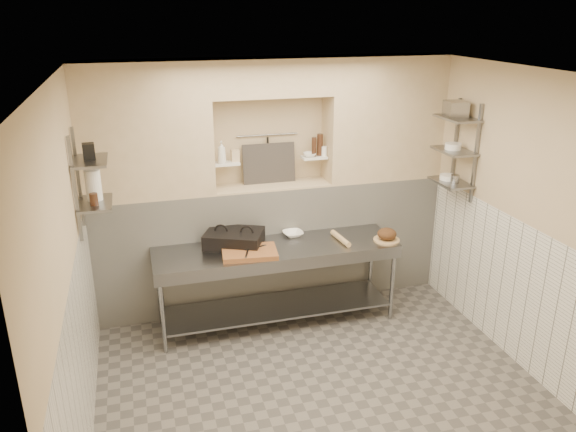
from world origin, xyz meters
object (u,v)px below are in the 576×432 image
object	(u,v)px
jug_left	(93,185)
prep_table	(277,269)
mixing_bowl	(293,234)
bread_loaf	(387,234)
bowl_alcove	(310,155)
rolling_pin	(341,238)
bottle_soap	(222,152)
cutting_board	(249,252)
panini_press	(234,239)

from	to	relation	value
jug_left	prep_table	bearing A→B (deg)	2.16
mixing_bowl	bread_loaf	size ratio (longest dim) A/B	1.07
bowl_alcove	jug_left	distance (m)	2.37
mixing_bowl	bowl_alcove	distance (m)	0.91
mixing_bowl	bread_loaf	xyz separation A→B (m)	(0.95, -0.40, 0.05)
rolling_pin	bottle_soap	world-z (taller)	bottle_soap
bottle_soap	bread_loaf	bearing A→B (deg)	-22.50
bread_loaf	cutting_board	bearing A→B (deg)	178.65
rolling_pin	bowl_alcove	world-z (taller)	bowl_alcove
rolling_pin	panini_press	bearing A→B (deg)	170.61
prep_table	mixing_bowl	size ratio (longest dim) A/B	11.73
mixing_bowl	jug_left	bearing A→B (deg)	-170.94
mixing_bowl	bottle_soap	bearing A→B (deg)	157.93
cutting_board	bowl_alcove	size ratio (longest dim) A/B	3.76
prep_table	bread_loaf	xyz separation A→B (m)	(1.20, -0.15, 0.34)
panini_press	bottle_soap	bearing A→B (deg)	119.98
bowl_alcove	prep_table	bearing A→B (deg)	-133.64
cutting_board	bread_loaf	xyz separation A→B (m)	(1.52, -0.04, 0.05)
jug_left	cutting_board	bearing A→B (deg)	-1.73
prep_table	rolling_pin	bearing A→B (deg)	-1.65
bowl_alcove	panini_press	bearing A→B (deg)	-157.72
rolling_pin	bottle_soap	bearing A→B (deg)	154.37
cutting_board	bread_loaf	size ratio (longest dim) A/B	2.68
mixing_bowl	bottle_soap	world-z (taller)	bottle_soap
bottle_soap	prep_table	bearing A→B (deg)	-49.62
mixing_bowl	bowl_alcove	size ratio (longest dim) A/B	1.50
cutting_board	jug_left	world-z (taller)	jug_left
mixing_bowl	jug_left	size ratio (longest dim) A/B	0.78
rolling_pin	bread_loaf	xyz separation A→B (m)	(0.49, -0.12, 0.05)
rolling_pin	bottle_soap	xyz separation A→B (m)	(-1.17, 0.56, 0.90)
mixing_bowl	bowl_alcove	bearing A→B (deg)	47.42
mixing_bowl	panini_press	bearing A→B (deg)	-172.76
prep_table	jug_left	distance (m)	2.08
prep_table	bread_loaf	distance (m)	1.25
prep_table	panini_press	bearing A→B (deg)	158.44
mixing_bowl	bread_loaf	distance (m)	1.03
cutting_board	bottle_soap	size ratio (longest dim) A/B	2.30
panini_press	bottle_soap	size ratio (longest dim) A/B	2.94
bottle_soap	rolling_pin	bearing A→B (deg)	-25.63
bread_loaf	rolling_pin	bearing A→B (deg)	165.63
rolling_pin	jug_left	size ratio (longest dim) A/B	1.38
mixing_bowl	rolling_pin	distance (m)	0.54
bottle_soap	cutting_board	bearing A→B (deg)	-77.55
rolling_pin	bottle_soap	size ratio (longest dim) A/B	1.62
prep_table	bottle_soap	size ratio (longest dim) A/B	10.71
prep_table	panini_press	xyz separation A→B (m)	(-0.42, 0.17, 0.34)
panini_press	bottle_soap	xyz separation A→B (m)	(-0.04, 0.38, 0.85)
bread_loaf	bowl_alcove	world-z (taller)	bowl_alcove
cutting_board	rolling_pin	bearing A→B (deg)	4.93
mixing_bowl	rolling_pin	size ratio (longest dim) A/B	0.56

